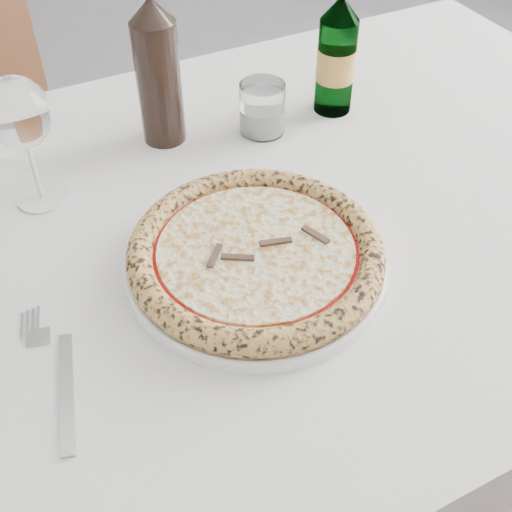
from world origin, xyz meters
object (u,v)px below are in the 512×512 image
object	(u,v)px
dining_table	(217,267)
wine_bottle	(158,70)
plate	(256,263)
chair_far	(4,133)
pizza	(256,252)
beer_bottle	(337,55)
wine_glass	(18,116)
tumbler	(262,111)

from	to	relation	value
dining_table	wine_bottle	size ratio (longest dim) A/B	6.04
dining_table	plate	size ratio (longest dim) A/B	5.00
dining_table	chair_far	size ratio (longest dim) A/B	1.74
dining_table	pizza	xyz separation A→B (m)	(-0.00, -0.10, 0.11)
dining_table	pizza	world-z (taller)	pizza
plate	beer_bottle	distance (m)	0.40
plate	wine_bottle	bearing A→B (deg)	82.72
pizza	wine_glass	xyz separation A→B (m)	(-0.17, 0.28, 0.11)
wine_glass	tumbler	xyz separation A→B (m)	(0.35, -0.03, -0.10)
wine_bottle	wine_glass	bearing A→B (deg)	-169.25
dining_table	plate	world-z (taller)	plate
chair_far	plate	bearing A→B (deg)	-82.71
chair_far	pizza	xyz separation A→B (m)	(0.11, -0.85, 0.25)
plate	wine_glass	size ratio (longest dim) A/B	1.75
pizza	tumbler	size ratio (longest dim) A/B	3.94
wine_bottle	tumbler	bearing A→B (deg)	-25.73
pizza	chair_far	bearing A→B (deg)	97.29
tumbler	wine_bottle	world-z (taller)	wine_bottle
wine_glass	beer_bottle	bearing A→B (deg)	-4.28
dining_table	tumbler	world-z (taller)	tumbler
pizza	beer_bottle	xyz separation A→B (m)	(0.31, 0.24, 0.07)
pizza	beer_bottle	world-z (taller)	beer_bottle
wine_glass	dining_table	bearing A→B (deg)	-45.82
beer_bottle	wine_bottle	xyz separation A→B (m)	(-0.27, 0.08, 0.02)
chair_far	wine_bottle	size ratio (longest dim) A/B	3.47
dining_table	wine_bottle	bearing A→B (deg)	79.45
pizza	wine_bottle	size ratio (longest dim) A/B	1.17
plate	pizza	distance (m)	0.02
pizza	tumbler	world-z (taller)	tumbler
chair_far	plate	size ratio (longest dim) A/B	2.88
plate	tumbler	size ratio (longest dim) A/B	4.05
pizza	beer_bottle	size ratio (longest dim) A/B	1.33
dining_table	chair_far	xyz separation A→B (m)	(-0.11, 0.75, -0.14)
plate	beer_bottle	world-z (taller)	beer_bottle
wine_bottle	plate	bearing A→B (deg)	-97.28
pizza	dining_table	bearing A→B (deg)	89.99
tumbler	chair_far	bearing A→B (deg)	115.79
wine_glass	pizza	bearing A→B (deg)	-58.10
chair_far	wine_glass	bearing A→B (deg)	-96.52
plate	pizza	size ratio (longest dim) A/B	1.03
dining_table	tumbler	bearing A→B (deg)	40.43
chair_far	tumbler	bearing A→B (deg)	-64.21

